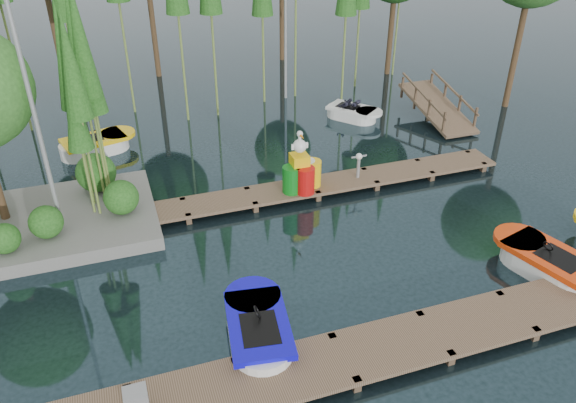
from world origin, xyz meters
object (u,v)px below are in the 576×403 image
object	(u,v)px
island	(7,125)
drum_cluster	(301,173)
boat_blue	(258,331)
boat_red	(547,263)
yellow_barrel	(312,173)
utility_cabinet	(136,401)
boat_yellow_far	(96,145)

from	to	relation	value
island	drum_cluster	world-z (taller)	island
boat_blue	boat_red	distance (m)	7.65
drum_cluster	boat_red	bearing A→B (deg)	-50.35
boat_blue	yellow_barrel	xyz separation A→B (m)	(3.44, 5.70, 0.45)
utility_cabinet	boat_blue	bearing A→B (deg)	25.81
boat_blue	drum_cluster	xyz separation A→B (m)	(3.01, 5.54, 0.60)
island	utility_cabinet	distance (m)	8.49
boat_red	boat_yellow_far	distance (m)	15.34
yellow_barrel	drum_cluster	size ratio (longest dim) A/B	0.43
utility_cabinet	drum_cluster	distance (m)	8.92
island	boat_blue	xyz separation A→B (m)	(4.84, -6.49, -2.91)
island	utility_cabinet	bearing A→B (deg)	-74.59
boat_yellow_far	drum_cluster	xyz separation A→B (m)	(5.91, -5.53, 0.58)
boat_yellow_far	yellow_barrel	bearing A→B (deg)	-36.09
utility_cabinet	boat_yellow_far	bearing A→B (deg)	90.96
boat_yellow_far	yellow_barrel	xyz separation A→B (m)	(6.35, -5.37, 0.43)
boat_yellow_far	drum_cluster	size ratio (longest dim) A/B	1.53
yellow_barrel	drum_cluster	distance (m)	0.49
boat_yellow_far	boat_blue	bearing A→B (deg)	-71.14
boat_blue	boat_yellow_far	bearing A→B (deg)	113.05
yellow_barrel	drum_cluster	bearing A→B (deg)	-160.79
boat_red	utility_cabinet	distance (m)	10.43
island	yellow_barrel	world-z (taller)	island
boat_red	drum_cluster	xyz separation A→B (m)	(-4.65, 5.61, 0.59)
island	utility_cabinet	size ratio (longest dim) A/B	12.75
boat_blue	drum_cluster	distance (m)	6.33
utility_cabinet	drum_cluster	xyz separation A→B (m)	(5.70, 6.85, 0.31)
utility_cabinet	drum_cluster	size ratio (longest dim) A/B	0.27
boat_red	utility_cabinet	xyz separation A→B (m)	(-10.35, -1.24, 0.28)
island	boat_blue	size ratio (longest dim) A/B	2.24
island	boat_yellow_far	xyz separation A→B (m)	(1.94, 4.58, -2.89)
utility_cabinet	yellow_barrel	bearing A→B (deg)	48.75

